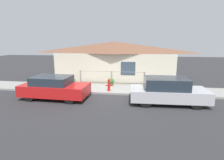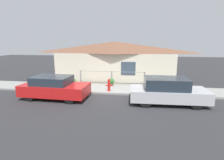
% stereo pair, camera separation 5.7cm
% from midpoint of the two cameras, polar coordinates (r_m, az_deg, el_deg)
% --- Properties ---
extents(ground_plane, '(60.00, 60.00, 0.00)m').
position_cam_midpoint_polar(ground_plane, '(11.24, -1.71, -4.77)').
color(ground_plane, '#2D2D30').
extents(sidewalk, '(24.00, 2.18, 0.12)m').
position_cam_midpoint_polar(sidewalk, '(12.25, -0.87, -3.00)').
color(sidewalk, gray).
rests_on(sidewalk, ground_plane).
extents(house, '(9.87, 2.23, 3.33)m').
position_cam_midpoint_polar(house, '(14.28, 0.62, 9.83)').
color(house, beige).
rests_on(house, ground_plane).
extents(fence, '(4.90, 0.10, 1.07)m').
position_cam_midpoint_polar(fence, '(13.00, -0.26, 0.88)').
color(fence, gray).
rests_on(fence, sidewalk).
extents(car_left, '(3.97, 1.91, 1.33)m').
position_cam_midpoint_polar(car_left, '(10.91, -18.42, -2.29)').
color(car_left, red).
rests_on(car_left, ground_plane).
extents(car_right, '(4.13, 1.82, 1.43)m').
position_cam_midpoint_polar(car_right, '(9.95, 17.54, -3.42)').
color(car_right, '#B7B7BC').
rests_on(car_right, ground_plane).
extents(fire_hydrant, '(0.40, 0.18, 0.82)m').
position_cam_midpoint_polar(fire_hydrant, '(11.45, -1.16, -1.56)').
color(fire_hydrant, red).
rests_on(fire_hydrant, sidewalk).
extents(potted_plant_near_hydrant, '(0.42, 0.42, 0.55)m').
position_cam_midpoint_polar(potted_plant_near_hydrant, '(12.85, -0.36, -0.60)').
color(potted_plant_near_hydrant, brown).
rests_on(potted_plant_near_hydrant, sidewalk).
extents(potted_plant_by_fence, '(0.48, 0.48, 0.59)m').
position_cam_midpoint_polar(potted_plant_by_fence, '(13.00, -12.65, -0.66)').
color(potted_plant_by_fence, slate).
rests_on(potted_plant_by_fence, sidewalk).
extents(potted_plant_corner, '(0.38, 0.38, 0.48)m').
position_cam_midpoint_polar(potted_plant_corner, '(12.41, 16.21, -1.81)').
color(potted_plant_corner, slate).
rests_on(potted_plant_corner, sidewalk).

